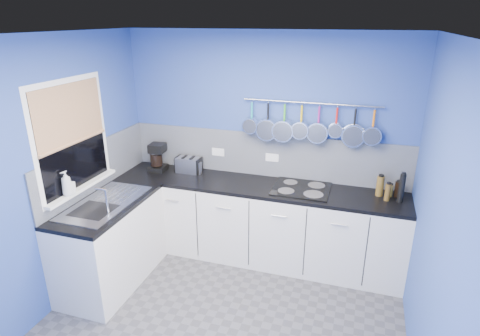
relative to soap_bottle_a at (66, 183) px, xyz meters
The scene contains 40 objects.
floor 1.93m from the soap_bottle_a, ahead, with size 3.20×3.00×0.02m, color #47474C.
ceiling 2.04m from the soap_bottle_a, ahead, with size 3.20×3.00×0.02m, color white.
wall_back 2.09m from the soap_bottle_a, 43.03° to the left, with size 3.20×0.02×2.50m, color #2D4795.
wall_left 0.14m from the soap_bottle_a, 134.30° to the right, with size 0.02×3.00×2.50m, color #2D4795.
wall_right 3.14m from the soap_bottle_a, ahead, with size 0.02×3.00×2.50m, color #2D4795.
backsplash_back 2.08m from the soap_bottle_a, 42.58° to the left, with size 3.20×0.02×0.50m, color gray.
backsplash_left 0.52m from the soap_bottle_a, 96.39° to the left, with size 0.02×1.80×0.50m, color gray.
cabinet_run_back 2.03m from the soap_bottle_a, 36.16° to the left, with size 3.20×0.60×0.86m, color silver.
worktop_back 1.92m from the soap_bottle_a, 36.16° to the left, with size 3.20×0.60×0.04m, color black.
cabinet_run_left 0.80m from the soap_bottle_a, 43.47° to the left, with size 0.60×1.20×0.86m, color silver.
worktop_left 0.43m from the soap_bottle_a, 43.47° to the left, with size 0.60×1.20×0.04m, color black.
window_frame 0.44m from the soap_bottle_a, 101.66° to the left, with size 0.01×1.00×1.10m, color white.
window_glass 0.44m from the soap_bottle_a, 100.40° to the left, with size 0.01×0.90×1.00m, color black.
bamboo_blind 0.64m from the soap_bottle_a, 98.35° to the left, with size 0.01×0.90×0.55m, color tan.
window_sill 0.26m from the soap_bottle_a, 95.24° to the left, with size 0.10×0.98×0.03m, color white.
sink_unit 0.41m from the soap_bottle_a, 43.47° to the left, with size 0.50×0.95×0.01m, color silver.
mixer_tap 0.42m from the soap_bottle_a, ahead, with size 0.12×0.08×0.26m, color silver, non-canonical shape.
socket_left 1.70m from the soap_bottle_a, 54.87° to the left, with size 0.15×0.01×0.09m, color white.
socket_right 2.14m from the soap_bottle_a, 40.52° to the left, with size 0.15×0.01×0.09m, color white.
pot_rail 2.52m from the soap_bottle_a, 33.98° to the left, with size 0.02×0.02×1.45m, color silver.
soap_bottle_a is the anchor object (origin of this frame).
soap_bottle_b 0.04m from the soap_bottle_a, 90.00° to the left, with size 0.08×0.08×0.17m, color white.
paper_towel 1.22m from the soap_bottle_a, 77.66° to the left, with size 0.11×0.11×0.24m, color white.
coffee_maker 1.21m from the soap_bottle_a, 75.79° to the left, with size 0.18×0.20×0.33m, color black, non-canonical shape.
toaster 1.42m from the soap_bottle_a, 61.81° to the left, with size 0.28×0.16×0.18m, color silver.
canister 1.47m from the soap_bottle_a, 57.50° to the left, with size 0.10×0.10×0.14m, color silver.
hob 2.33m from the soap_bottle_a, 29.54° to the left, with size 0.59×0.52×0.01m, color black.
pan_0 1.99m from the soap_bottle_a, 44.23° to the left, with size 0.17×0.11×0.36m, color silver, non-canonical shape.
pan_1 2.12m from the soap_bottle_a, 40.74° to the left, with size 0.24×0.10×0.43m, color silver, non-canonical shape.
pan_2 2.26m from the soap_bottle_a, 37.69° to the left, with size 0.24×0.11×0.43m, color silver, non-canonical shape.
pan_3 2.40m from the soap_bottle_a, 35.00° to the left, with size 0.19×0.11×0.38m, color silver, non-canonical shape.
pan_4 2.55m from the soap_bottle_a, 32.63° to the left, with size 0.22×0.09×0.41m, color silver, non-canonical shape.
pan_5 2.71m from the soap_bottle_a, 30.54° to the left, with size 0.15×0.07×0.34m, color silver, non-canonical shape.
pan_6 2.86m from the soap_bottle_a, 28.67° to the left, with size 0.24×0.06×0.43m, color silver, non-canonical shape.
pan_7 3.02m from the soap_bottle_a, 27.00° to the left, with size 0.19×0.09×0.38m, color silver, non-canonical shape.
condiment_0 3.23m from the soap_bottle_a, 22.77° to the left, with size 0.07×0.07×0.16m, color black.
condiment_1 3.16m from the soap_bottle_a, 23.09° to the left, with size 0.06×0.06×0.12m, color olive.
condiment_2 3.06m from the soap_bottle_a, 23.61° to the left, with size 0.07×0.07×0.21m, color brown.
condiment_3 3.20m from the soap_bottle_a, 20.61° to the left, with size 0.06×0.06×0.29m, color black.
condiment_4 3.09m from the soap_bottle_a, 21.33° to the left, with size 0.05×0.05×0.18m, color brown.
Camera 1 is at (1.04, -2.68, 2.62)m, focal length 29.86 mm.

